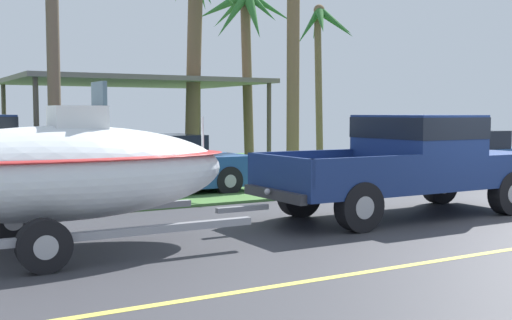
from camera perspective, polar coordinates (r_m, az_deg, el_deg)
The scene contains 10 objects.
ground at distance 18.50m, azimuth -0.52°, elevation -1.67°, with size 36.00×22.00×0.11m.
pickup_truck_towing at distance 12.21m, azimuth 13.87°, elevation 0.05°, with size 5.54×1.99×1.84m.
boat_on_trailer at distance 9.06m, azimuth -16.90°, elevation -1.03°, with size 5.85×2.38×2.30m.
parked_sedan_near at distance 18.98m, azimuth 17.58°, elevation 0.35°, with size 4.36×1.89×1.38m.
parked_sedan_far at distance 14.81m, azimuth -9.31°, elevation -0.54°, with size 4.46×1.83×1.38m.
carport_awning at distance 21.18m, azimuth -10.80°, elevation 6.66°, with size 7.54×5.71×2.94m.
palm_tree_near_left at distance 19.89m, azimuth -5.46°, elevation 13.01°, with size 3.50×3.01×6.67m.
palm_tree_near_right at distance 27.34m, azimuth 5.82°, elevation 10.50°, with size 2.91×2.89×6.34m.
palm_tree_mid at distance 22.06m, azimuth -1.02°, elevation 11.48°, with size 3.33×3.05×6.11m.
utility_pole at distance 12.88m, azimuth -17.52°, elevation 12.45°, with size 0.24×1.80×7.24m.
Camera 1 is at (-9.02, -7.66, 1.88)m, focal length 45.39 mm.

